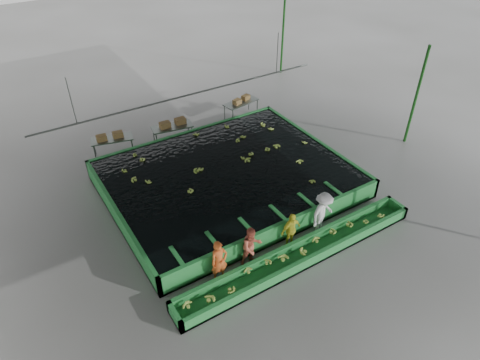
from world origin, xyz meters
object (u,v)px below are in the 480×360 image
box_stack_left (110,139)px  packing_table_left (113,146)px  worker_b (252,247)px  sorting_trough (301,255)px  packing_table_mid (173,134)px  flotation_tank (228,179)px  worker_a (219,261)px  box_stack_mid (173,125)px  packing_table_right (241,109)px  worker_d (323,213)px  box_stack_right (241,102)px  worker_c (291,230)px

box_stack_left → packing_table_left: bearing=-15.1°
worker_b → packing_table_left: bearing=102.4°
sorting_trough → packing_table_mid: bearing=92.4°
flotation_tank → worker_a: (-2.89, -4.30, 0.38)m
worker_a → box_stack_left: bearing=95.5°
flotation_tank → box_stack_mid: (-0.35, 4.79, 0.48)m
packing_table_mid → box_stack_mid: bearing=31.8°
worker_a → box_stack_left: 9.58m
packing_table_left → packing_table_right: size_ratio=0.98×
worker_d → packing_table_right: bearing=61.9°
flotation_tank → box_stack_left: size_ratio=8.01×
worker_a → box_stack_right: worker_a is taller
sorting_trough → worker_a: 3.05m
worker_a → worker_b: size_ratio=1.02×
sorting_trough → box_stack_right: size_ratio=8.57×
packing_table_mid → box_stack_mid: 0.47m
box_stack_mid → packing_table_right: bearing=5.9°
packing_table_left → box_stack_right: 7.38m
worker_d → packing_table_left: bearing=103.3°
box_stack_right → packing_table_mid: bearing=-173.6°
box_stack_mid → box_stack_right: box_stack_mid is taller
flotation_tank → box_stack_right: size_ratio=8.57×
packing_table_left → packing_table_mid: 2.98m
worker_b → packing_table_right: bearing=61.6°
sorting_trough → worker_a: bearing=164.5°
sorting_trough → packing_table_mid: (-0.41, 9.84, 0.21)m
flotation_tank → packing_table_left: bearing=122.6°
worker_a → packing_table_left: size_ratio=0.84×
worker_d → packing_table_mid: worker_d is taller
box_stack_left → packing_table_right: bearing=-0.2°
box_stack_left → box_stack_mid: 3.11m
worker_a → box_stack_right: bearing=56.4°
box_stack_left → box_stack_right: size_ratio=1.07×
worker_b → packing_table_right: size_ratio=0.80×
packing_table_mid → box_stack_left: 3.08m
box_stack_mid → packing_table_mid: bearing=-148.2°
sorting_trough → box_stack_right: box_stack_right is taller
worker_b → packing_table_right: 11.05m
worker_a → worker_d: bearing=2.3°
flotation_tank → sorting_trough: (0.00, -5.10, -0.20)m
packing_table_left → box_stack_mid: 3.08m
worker_d → packing_table_mid: (-2.04, 9.04, -0.43)m
packing_table_mid → box_stack_left: box_stack_left is taller
worker_a → packing_table_left: bearing=95.1°
worker_b → worker_c: bearing=1.9°
sorting_trough → worker_a: size_ratio=6.04×
packing_table_right → box_stack_right: bearing=2.0°
packing_table_mid → worker_d: bearing=-77.3°
packing_table_left → packing_table_mid: packing_table_mid is taller
worker_a → worker_c: bearing=2.3°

